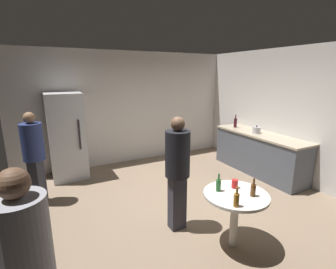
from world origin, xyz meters
name	(u,v)px	position (x,y,z in m)	size (l,w,h in m)	color
ground_plane	(182,210)	(0.00, 0.00, -0.05)	(5.20, 5.20, 0.10)	#7A6651
wall_back	(129,108)	(0.00, 2.63, 1.35)	(5.32, 0.06, 2.70)	silver
wall_side_right	(296,116)	(2.63, 0.00, 1.35)	(0.06, 5.20, 2.70)	silver
refrigerator	(67,137)	(-1.51, 2.20, 0.90)	(0.70, 0.68, 1.80)	silver
kitchen_counter	(259,153)	(2.28, 0.54, 0.45)	(0.64, 2.23, 0.90)	#4C515B
kettle	(257,130)	(2.23, 0.62, 0.97)	(0.24, 0.17, 0.18)	#B2B2B7
wine_bottle_on_counter	(235,123)	(2.24, 1.30, 1.02)	(0.08, 0.08, 0.31)	#3F141E
foreground_table	(235,201)	(0.10, -1.10, 0.63)	(0.80, 0.80, 0.73)	beige
beer_bottle_amber	(236,200)	(-0.11, -1.33, 0.82)	(0.06, 0.06, 0.23)	#8C5919
beer_bottle_brown	(253,190)	(0.24, -1.24, 0.82)	(0.06, 0.06, 0.23)	#593314
beer_bottle_green	(218,185)	(-0.05, -0.94, 0.82)	(0.06, 0.06, 0.23)	#26662D
plastic_cup_red	(235,184)	(0.20, -0.97, 0.79)	(0.08, 0.08, 0.11)	red
person_in_navy_shirt	(34,152)	(-2.11, 1.30, 0.92)	(0.47, 0.47, 1.58)	#2D2D38
person_in_gray_shirt	(27,267)	(-2.11, -1.57, 0.96)	(0.36, 0.36, 1.64)	#2D2D38
person_in_black_shirt	(177,166)	(-0.35, -0.43, 0.95)	(0.34, 0.34, 1.63)	#2D2D38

